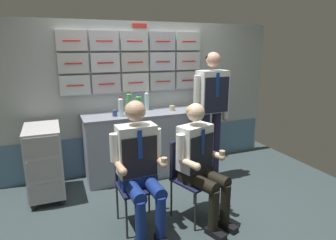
{
  "coord_description": "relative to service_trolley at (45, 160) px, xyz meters",
  "views": [
    {
      "loc": [
        -1.22,
        -2.67,
        1.81
      ],
      "look_at": [
        -0.09,
        0.14,
        1.04
      ],
      "focal_mm": 30.86,
      "sensor_mm": 36.0,
      "label": 1
    }
  ],
  "objects": [
    {
      "name": "espresso_cup_small",
      "position": [
        1.73,
        0.16,
        0.48
      ],
      "size": [
        0.07,
        0.07,
        0.07
      ],
      "color": "tan",
      "rests_on": "galley_counter"
    },
    {
      "name": "service_trolley",
      "position": [
        0.0,
        0.0,
        0.0
      ],
      "size": [
        0.4,
        0.65,
        0.89
      ],
      "color": "black",
      "rests_on": "ground"
    },
    {
      "name": "folding_chair_left",
      "position": [
        0.88,
        -0.89,
        0.04
      ],
      "size": [
        0.41,
        0.42,
        0.84
      ],
      "color": "#2D2D33",
      "rests_on": "ground"
    },
    {
      "name": "crew_member_left",
      "position": [
        0.89,
        -1.04,
        0.25
      ],
      "size": [
        0.52,
        0.65,
        1.31
      ],
      "color": "black",
      "rests_on": "ground"
    },
    {
      "name": "ground",
      "position": [
        1.39,
        -0.91,
        -0.5
      ],
      "size": [
        4.8,
        4.8,
        0.04
      ],
      "primitive_type": "cube",
      "color": "#323E40"
    },
    {
      "name": "water_bottle_short",
      "position": [
        1.14,
        0.31,
        0.58
      ],
      "size": [
        0.08,
        0.08,
        0.29
      ],
      "color": "#4F975D",
      "rests_on": "galley_counter"
    },
    {
      "name": "crew_member_standing",
      "position": [
        2.12,
        -0.28,
        0.57
      ],
      "size": [
        0.55,
        0.28,
        1.74
      ],
      "color": "black",
      "rests_on": "ground"
    },
    {
      "name": "sparkling_bottle_green",
      "position": [
        0.98,
        0.09,
        0.57
      ],
      "size": [
        0.07,
        0.07,
        0.27
      ],
      "color": "silver",
      "rests_on": "galley_counter"
    },
    {
      "name": "crew_member_center",
      "position": [
        1.51,
        -1.14,
        0.22
      ],
      "size": [
        0.53,
        0.67,
        1.26
      ],
      "color": "black",
      "rests_on": "ground"
    },
    {
      "name": "water_bottle_clear",
      "position": [
        1.23,
        0.13,
        0.57
      ],
      "size": [
        0.08,
        0.08,
        0.28
      ],
      "color": "#48A551",
      "rests_on": "galley_counter"
    },
    {
      "name": "galley_bulkhead",
      "position": [
        1.37,
        0.46,
        0.63
      ],
      "size": [
        4.2,
        0.14,
        2.15
      ],
      "color": "#A8AFAD",
      "rests_on": "ground"
    },
    {
      "name": "galley_counter",
      "position": [
        1.31,
        0.18,
        -0.02
      ],
      "size": [
        1.67,
        0.53,
        0.92
      ],
      "color": "#9296A7",
      "rests_on": "ground"
    },
    {
      "name": "folding_chair_center",
      "position": [
        1.46,
        -0.99,
        0.04
      ],
      "size": [
        0.51,
        0.51,
        0.84
      ],
      "color": "#2D2D33",
      "rests_on": "ground"
    },
    {
      "name": "water_bottle_blue_cap",
      "position": [
        1.41,
        0.32,
        0.57
      ],
      "size": [
        0.06,
        0.06,
        0.28
      ],
      "color": "silver",
      "rests_on": "galley_counter"
    },
    {
      "name": "coffee_cup_white",
      "position": [
        0.9,
        0.11,
        0.48
      ],
      "size": [
        0.06,
        0.06,
        0.08
      ],
      "color": "navy",
      "rests_on": "galley_counter"
    }
  ]
}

